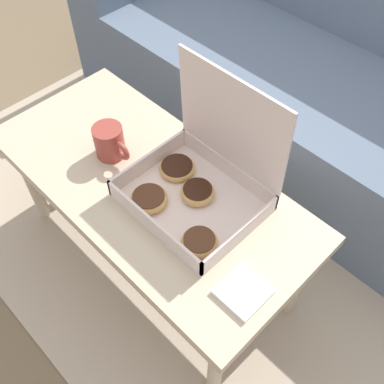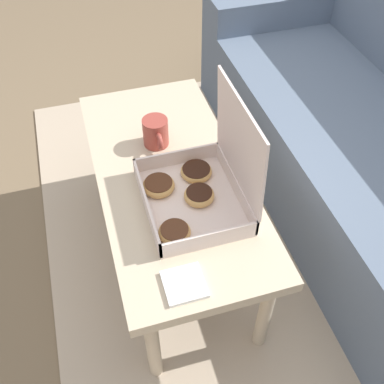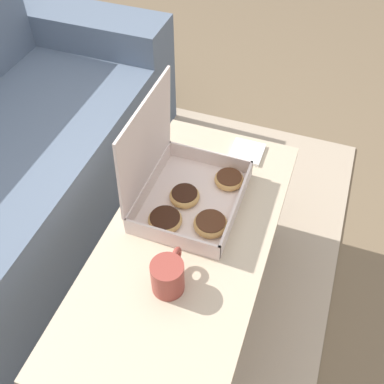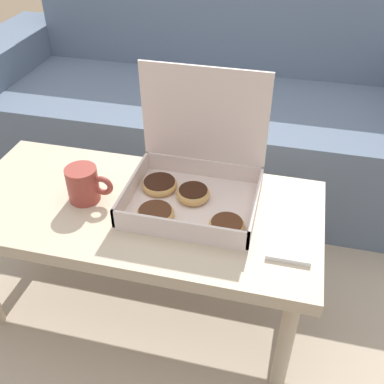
% 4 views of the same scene
% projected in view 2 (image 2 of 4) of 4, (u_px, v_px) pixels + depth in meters
% --- Properties ---
extents(ground_plane, '(12.00, 12.00, 0.00)m').
position_uv_depth(ground_plane, '(198.00, 245.00, 1.88)').
color(ground_plane, '#756047').
extents(area_rug, '(2.27, 1.81, 0.01)m').
position_uv_depth(area_rug, '(264.00, 228.00, 1.93)').
color(area_rug, tan).
rests_on(area_rug, ground_plane).
extents(coffee_table, '(1.05, 0.49, 0.45)m').
position_uv_depth(coffee_table, '(171.00, 183.00, 1.56)').
color(coffee_table, '#C6B293').
rests_on(coffee_table, ground_plane).
extents(pastry_box, '(0.37, 0.30, 0.36)m').
position_uv_depth(pastry_box, '(197.00, 185.00, 1.40)').
color(pastry_box, silver).
rests_on(pastry_box, coffee_table).
extents(coffee_mug, '(0.14, 0.09, 0.11)m').
position_uv_depth(coffee_mug, '(156.00, 133.00, 1.59)').
color(coffee_mug, '#993D33').
rests_on(coffee_mug, coffee_table).
extents(napkin_stack, '(0.11, 0.11, 0.01)m').
position_uv_depth(napkin_stack, '(184.00, 284.00, 1.22)').
color(napkin_stack, white).
rests_on(napkin_stack, coffee_table).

